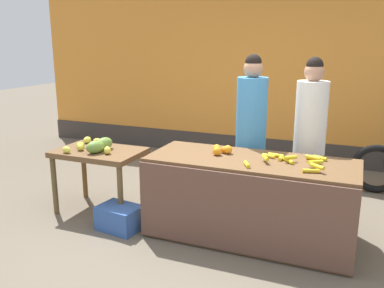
# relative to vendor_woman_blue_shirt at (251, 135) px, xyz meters

# --- Properties ---
(ground_plane) EXTENTS (24.00, 24.00, 0.00)m
(ground_plane) POSITION_rel_vendor_woman_blue_shirt_xyz_m (-0.26, -0.64, -0.92)
(ground_plane) COLOR #665B4C
(market_wall_back) EXTENTS (8.73, 0.23, 3.26)m
(market_wall_back) POSITION_rel_vendor_woman_blue_shirt_xyz_m (-0.26, 2.33, 0.68)
(market_wall_back) COLOR orange
(market_wall_back) RESTS_ON ground
(fruit_stall_counter) EXTENTS (2.03, 0.82, 0.83)m
(fruit_stall_counter) POSITION_rel_vendor_woman_blue_shirt_xyz_m (0.18, -0.66, -0.50)
(fruit_stall_counter) COLOR brown
(fruit_stall_counter) RESTS_ON ground
(side_table_wooden) EXTENTS (0.98, 0.65, 0.74)m
(side_table_wooden) POSITION_rel_vendor_woman_blue_shirt_xyz_m (-1.61, -0.64, -0.28)
(side_table_wooden) COLOR brown
(side_table_wooden) RESTS_ON ground
(banana_bunch_pile) EXTENTS (0.73, 0.59, 0.07)m
(banana_bunch_pile) POSITION_rel_vendor_woman_blue_shirt_xyz_m (0.60, -0.61, -0.06)
(banana_bunch_pile) COLOR gold
(banana_bunch_pile) RESTS_ON fruit_stall_counter
(orange_pile) EXTENTS (0.21, 0.19, 0.09)m
(orange_pile) POSITION_rel_vendor_woman_blue_shirt_xyz_m (-0.16, -0.57, -0.04)
(orange_pile) COLOR orange
(orange_pile) RESTS_ON fruit_stall_counter
(mango_papaya_pile) EXTENTS (0.60, 0.56, 0.14)m
(mango_papaya_pile) POSITION_rel_vendor_woman_blue_shirt_xyz_m (-1.63, -0.65, -0.12)
(mango_papaya_pile) COLOR yellow
(mango_papaya_pile) RESTS_ON side_table_wooden
(vendor_woman_blue_shirt) EXTENTS (0.34, 0.34, 1.82)m
(vendor_woman_blue_shirt) POSITION_rel_vendor_woman_blue_shirt_xyz_m (0.00, 0.00, 0.00)
(vendor_woman_blue_shirt) COLOR #33333D
(vendor_woman_blue_shirt) RESTS_ON ground
(vendor_woman_white_shirt) EXTENTS (0.34, 0.34, 1.79)m
(vendor_woman_white_shirt) POSITION_rel_vendor_woman_blue_shirt_xyz_m (0.63, 0.09, -0.01)
(vendor_woman_white_shirt) COLOR #33333D
(vendor_woman_white_shirt) RESTS_ON ground
(produce_crate) EXTENTS (0.48, 0.38, 0.26)m
(produce_crate) POSITION_rel_vendor_woman_blue_shirt_xyz_m (-1.14, -1.00, -0.79)
(produce_crate) COLOR #3359A5
(produce_crate) RESTS_ON ground
(produce_sack) EXTENTS (0.41, 0.37, 0.48)m
(produce_sack) POSITION_rel_vendor_woman_blue_shirt_xyz_m (-0.87, 0.12, -0.68)
(produce_sack) COLOR tan
(produce_sack) RESTS_ON ground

